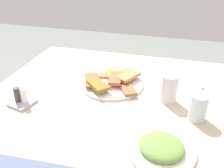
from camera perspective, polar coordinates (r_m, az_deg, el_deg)
dining_table at (r=1.18m, az=0.07°, el=-5.15°), size 1.08×0.94×0.70m
pide_platter at (r=1.20m, az=0.00°, el=0.51°), size 0.30×0.31×0.05m
salad_plate_greens at (r=0.85m, az=10.93°, el=-13.75°), size 0.22×0.22×0.04m
soda_can at (r=1.08m, az=12.66°, el=-1.07°), size 0.07×0.07×0.12m
drinking_glass at (r=1.00m, az=18.65°, el=-4.99°), size 0.07×0.07×0.10m
paper_napkin at (r=1.24m, az=15.89°, el=-0.41°), size 0.18×0.18×0.00m
fork at (r=1.26m, az=15.93°, el=0.13°), size 0.18×0.05×0.00m
spoon at (r=1.23m, az=15.89°, el=-0.64°), size 0.20×0.06×0.00m
condiment_caddy at (r=1.12m, az=-19.52°, el=-3.22°), size 0.11×0.11×0.08m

